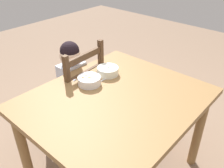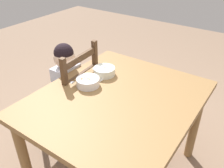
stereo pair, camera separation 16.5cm
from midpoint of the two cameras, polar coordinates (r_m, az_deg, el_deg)
name	(u,v)px [view 1 (the left image)]	position (r m, az deg, el deg)	size (l,w,h in m)	color
dining_table	(115,110)	(1.67, 3.67, -6.17)	(1.17, 1.00, 0.75)	olive
dining_chair	(76,96)	(2.14, -6.37, -2.83)	(0.45, 0.45, 0.95)	#503622
child_figure	(74,79)	(2.04, -6.62, 1.14)	(0.32, 0.31, 0.96)	silver
bowl_of_peas	(108,71)	(1.86, 1.53, 3.12)	(0.17, 0.17, 0.06)	white
bowl_of_carrots	(89,80)	(1.73, -2.76, 0.75)	(0.17, 0.17, 0.06)	white
spoon	(98,82)	(1.76, -0.63, 0.32)	(0.14, 0.03, 0.01)	silver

